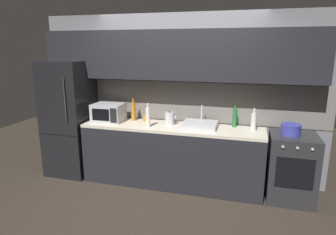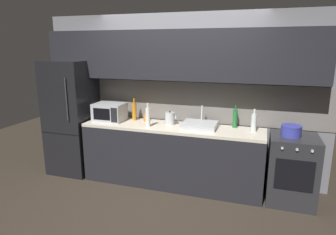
% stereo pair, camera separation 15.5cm
% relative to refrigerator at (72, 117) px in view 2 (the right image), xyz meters
% --- Properties ---
extents(ground_plane, '(10.00, 10.00, 0.00)m').
position_rel_refrigerator_xyz_m(ground_plane, '(1.69, -0.90, -0.90)').
color(ground_plane, '#2D261E').
extents(back_wall, '(4.37, 0.44, 2.50)m').
position_rel_refrigerator_xyz_m(back_wall, '(1.69, 0.30, 0.64)').
color(back_wall, slate).
rests_on(back_wall, ground).
extents(counter_run, '(2.63, 0.60, 0.90)m').
position_rel_refrigerator_xyz_m(counter_run, '(1.69, 0.00, -0.45)').
color(counter_run, black).
rests_on(counter_run, ground).
extents(refrigerator, '(0.68, 0.69, 1.81)m').
position_rel_refrigerator_xyz_m(refrigerator, '(0.00, 0.00, 0.00)').
color(refrigerator, black).
rests_on(refrigerator, ground).
extents(oven_range, '(0.60, 0.62, 0.90)m').
position_rel_refrigerator_xyz_m(oven_range, '(3.35, -0.00, -0.45)').
color(oven_range, '#232326').
rests_on(oven_range, ground).
extents(microwave, '(0.46, 0.35, 0.27)m').
position_rel_refrigerator_xyz_m(microwave, '(0.68, 0.02, 0.13)').
color(microwave, '#A8AAAF').
rests_on(microwave, counter_run).
extents(sink_basin, '(0.48, 0.38, 0.30)m').
position_rel_refrigerator_xyz_m(sink_basin, '(2.10, 0.03, 0.04)').
color(sink_basin, '#ADAFB5').
rests_on(sink_basin, counter_run).
extents(kettle, '(0.17, 0.14, 0.21)m').
position_rel_refrigerator_xyz_m(kettle, '(1.64, 0.07, 0.09)').
color(kettle, '#B7BABF').
rests_on(kettle, counter_run).
extents(wine_bottle_clear, '(0.07, 0.07, 0.31)m').
position_rel_refrigerator_xyz_m(wine_bottle_clear, '(2.82, 0.07, 0.12)').
color(wine_bottle_clear, silver).
rests_on(wine_bottle_clear, counter_run).
extents(wine_bottle_green, '(0.06, 0.06, 0.32)m').
position_rel_refrigerator_xyz_m(wine_bottle_green, '(2.56, 0.20, 0.13)').
color(wine_bottle_green, '#1E6B2D').
rests_on(wine_bottle_green, counter_run).
extents(wine_bottle_white, '(0.07, 0.07, 0.34)m').
position_rel_refrigerator_xyz_m(wine_bottle_white, '(1.38, -0.14, 0.14)').
color(wine_bottle_white, silver).
rests_on(wine_bottle_white, counter_run).
extents(wine_bottle_amber, '(0.07, 0.07, 0.34)m').
position_rel_refrigerator_xyz_m(wine_bottle_amber, '(1.03, 0.16, 0.14)').
color(wine_bottle_amber, '#B27019').
rests_on(wine_bottle_amber, counter_run).
extents(mug_orange, '(0.08, 0.08, 0.10)m').
position_rel_refrigerator_xyz_m(mug_orange, '(1.23, 0.16, 0.04)').
color(mug_orange, orange).
rests_on(mug_orange, counter_run).
extents(cooking_pot, '(0.25, 0.25, 0.14)m').
position_rel_refrigerator_xyz_m(cooking_pot, '(3.29, 0.00, 0.07)').
color(cooking_pot, '#333899').
rests_on(cooking_pot, oven_range).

